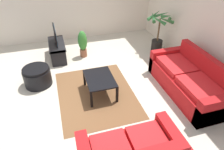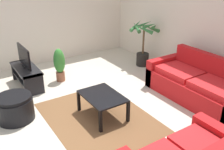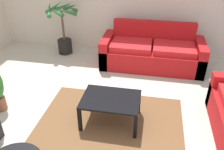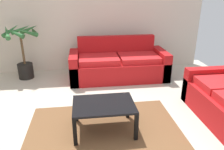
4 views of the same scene
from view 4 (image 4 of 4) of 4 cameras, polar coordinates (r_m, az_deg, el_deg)
ground_plane at (r=3.03m, az=-7.08°, el=-17.75°), size 6.60×6.60×0.00m
wall_back at (r=5.38m, az=-8.40°, el=15.30°), size 6.00×0.06×2.70m
couch_main at (r=4.97m, az=1.64°, el=2.60°), size 2.14×0.90×0.90m
coffee_table at (r=3.10m, az=-2.15°, el=-8.35°), size 0.85×0.62×0.43m
area_rug at (r=3.21m, az=-1.88°, el=-14.91°), size 2.20×1.70×0.01m
potted_palm at (r=5.25m, az=-21.99°, el=5.47°), size 0.77×0.80×1.22m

